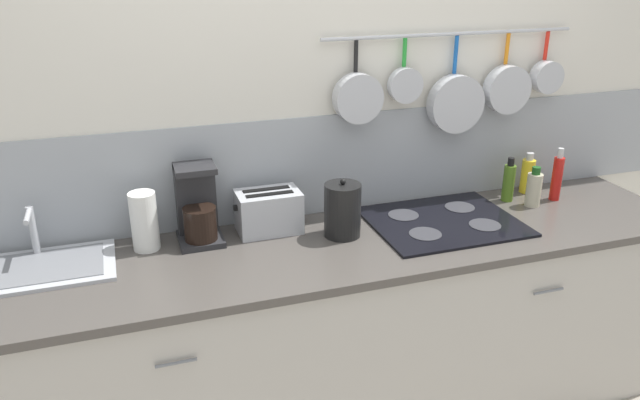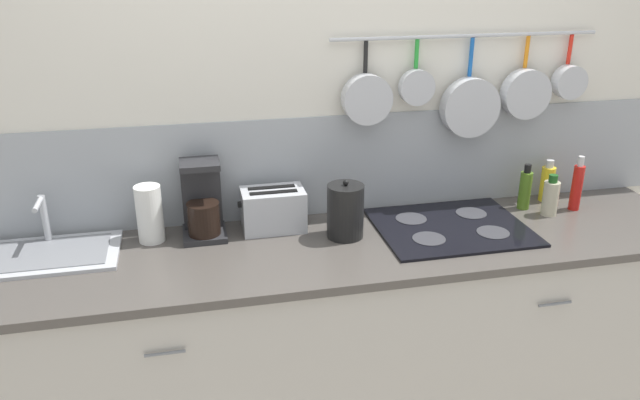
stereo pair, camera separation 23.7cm
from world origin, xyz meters
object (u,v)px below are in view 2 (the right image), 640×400
Objects in this scene: kettle at (345,211)px; bottle_olive_oil at (551,197)px; coffee_maker at (203,205)px; toaster at (273,209)px; bottle_dish_soap at (525,189)px; paper_towel_roll at (150,214)px; bottle_hot_sauce at (577,186)px; bottle_vinegar at (547,183)px.

kettle reaches higher than bottle_olive_oil.
coffee_maker is 1.52m from bottle_olive_oil.
bottle_dish_soap is (1.15, -0.02, 0.01)m from toaster.
kettle is at bearing -172.58° from bottle_dish_soap.
paper_towel_roll is at bearing -178.97° from toaster.
kettle reaches higher than toaster.
bottle_hot_sauce is at bearing -15.33° from bottle_dish_soap.
paper_towel_roll is 1.73m from bottle_olive_oil.
bottle_olive_oil is 0.15m from bottle_hot_sauce.
bottle_olive_oil is at bearing -3.51° from paper_towel_roll.
bottle_olive_oil is 0.18m from bottle_vinegar.
paper_towel_roll reaches higher than toaster.
toaster is (0.29, -0.01, -0.04)m from coffee_maker.
paper_towel_roll is 1.26× the size of bottle_olive_oil.
bottle_olive_oil is 0.74× the size of bottle_hot_sauce.
coffee_maker reaches higher than bottle_olive_oil.
kettle is 1.17× the size of bottle_dish_soap.
kettle is at bearing -26.29° from toaster.
bottle_olive_oil is (0.07, -0.09, -0.01)m from bottle_dish_soap.
coffee_maker is 1.15× the size of toaster.
toaster is 1.15m from bottle_dish_soap.
paper_towel_roll is 0.21m from coffee_maker.
toaster is 1.31m from bottle_vinegar.
bottle_dish_soap is at bearing 7.42° from kettle.
coffee_maker is 1.70× the size of bottle_olive_oil.
toaster is 1.48× the size of bottle_olive_oil.
toaster is 1.23m from bottle_olive_oil.
coffee_maker is at bearing 176.85° from bottle_hot_sauce.
bottle_hot_sauce is at bearing -2.29° from paper_towel_roll.
toaster is at bearing 174.64° from bottle_olive_oil.
kettle is at bearing -177.21° from bottle_hot_sauce.
coffee_maker is 1.29× the size of kettle.
coffee_maker is 1.60m from bottle_vinegar.
toaster is at bearing -1.47° from coffee_maker.
kettle is at bearing -9.35° from paper_towel_roll.
paper_towel_roll is 1.81m from bottle_vinegar.
bottle_dish_soap is (0.88, 0.11, -0.02)m from kettle.
bottle_olive_oil is at bearing -5.36° from toaster.
coffee_maker is 0.59m from kettle.
coffee_maker reaches higher than bottle_hot_sauce.
coffee_maker is 1.45m from bottle_dish_soap.
kettle is 0.88m from bottle_dish_soap.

